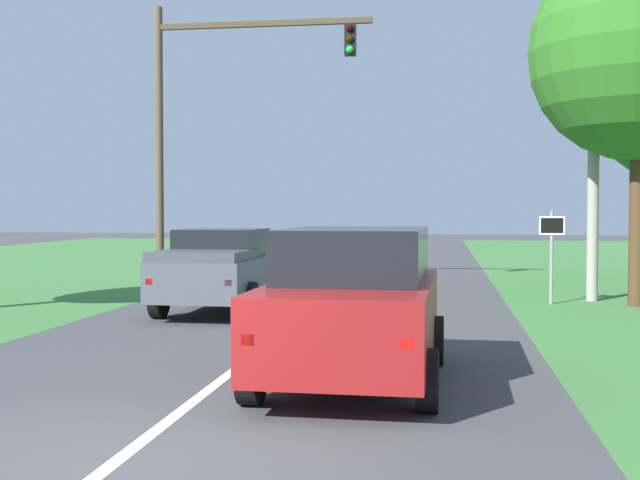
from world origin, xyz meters
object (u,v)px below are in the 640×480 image
object	(u,v)px
pickup_truck_lead	(224,268)
traffic_light	(209,105)
utility_pole_right	(594,124)
extra_tree_1	(639,52)
red_suv_near	(354,302)
keep_moving_sign	(552,244)

from	to	relation	value
pickup_truck_lead	traffic_light	xyz separation A→B (m)	(-2.03, 5.85, 4.43)
traffic_light	utility_pole_right	world-z (taller)	utility_pole_right
extra_tree_1	utility_pole_right	bearing A→B (deg)	128.73
red_suv_near	extra_tree_1	xyz separation A→B (m)	(5.65, 9.27, 4.88)
pickup_truck_lead	keep_moving_sign	size ratio (longest dim) A/B	2.36
keep_moving_sign	pickup_truck_lead	bearing A→B (deg)	-162.16
red_suv_near	pickup_truck_lead	size ratio (longest dim) A/B	0.87
pickup_truck_lead	utility_pole_right	size ratio (longest dim) A/B	0.60
pickup_truck_lead	extra_tree_1	xyz separation A→B (m)	(9.35, 2.22, 4.97)
pickup_truck_lead	traffic_light	distance (m)	7.62
traffic_light	utility_pole_right	xyz separation A→B (m)	(10.57, -2.61, -1.01)
keep_moving_sign	extra_tree_1	size ratio (longest dim) A/B	0.26
red_suv_near	extra_tree_1	bearing A→B (deg)	58.65
red_suv_near	traffic_light	bearing A→B (deg)	113.95
red_suv_near	extra_tree_1	size ratio (longest dim) A/B	0.54
pickup_truck_lead	utility_pole_right	distance (m)	9.75
red_suv_near	keep_moving_sign	world-z (taller)	keep_moving_sign
red_suv_near	utility_pole_right	size ratio (longest dim) A/B	0.52
red_suv_near	keep_moving_sign	distance (m)	10.17
utility_pole_right	red_suv_near	bearing A→B (deg)	-115.17
red_suv_near	keep_moving_sign	xyz separation A→B (m)	(3.74, 9.44, 0.39)
pickup_truck_lead	extra_tree_1	world-z (taller)	extra_tree_1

